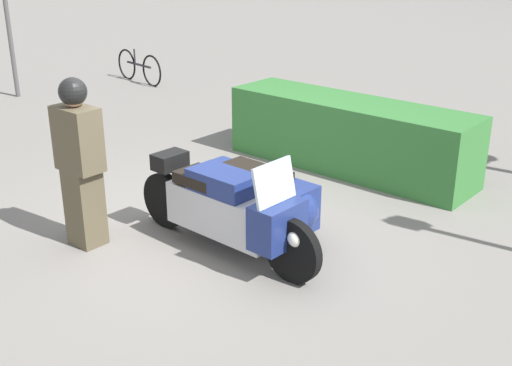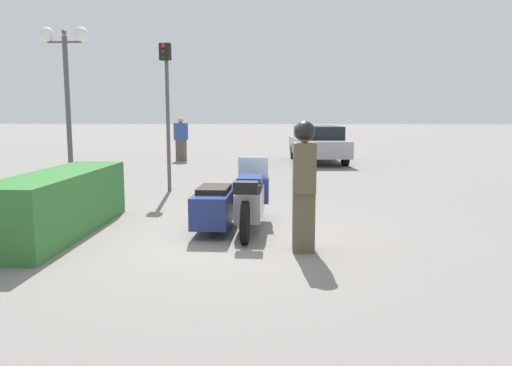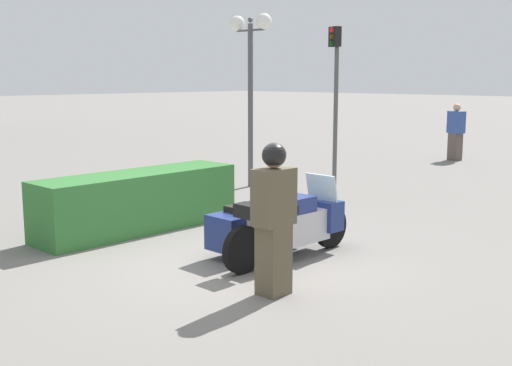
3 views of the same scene
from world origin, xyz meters
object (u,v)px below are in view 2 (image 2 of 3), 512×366
(officer_rider, at_px, (304,183))
(police_motorcycle, at_px, (232,201))
(pedestrian_bystander, at_px, (181,139))
(parked_car_background, at_px, (318,143))
(traffic_light_near, at_px, (167,96))
(hedge_bush_curbside, at_px, (60,203))
(twin_lamp_post, at_px, (66,65))

(officer_rider, bearing_deg, police_motorcycle, 130.54)
(officer_rider, height_order, pedestrian_bystander, officer_rider)
(parked_car_background, bearing_deg, officer_rider, 170.00)
(police_motorcycle, bearing_deg, officer_rider, -137.72)
(pedestrian_bystander, bearing_deg, traffic_light_near, -154.19)
(police_motorcycle, distance_m, parked_car_background, 11.75)
(hedge_bush_curbside, xyz_separation_m, pedestrian_bystander, (12.32, 0.48, 0.38))
(parked_car_background, bearing_deg, twin_lamp_post, 133.47)
(hedge_bush_curbside, bearing_deg, police_motorcycle, -80.34)
(police_motorcycle, bearing_deg, hedge_bush_curbside, 100.88)
(traffic_light_near, bearing_deg, pedestrian_bystander, -154.05)
(police_motorcycle, relative_size, hedge_bush_curbside, 0.69)
(police_motorcycle, height_order, pedestrian_bystander, pedestrian_bystander)
(hedge_bush_curbside, relative_size, parked_car_background, 0.76)
(police_motorcycle, distance_m, twin_lamp_post, 6.50)
(traffic_light_near, xyz_separation_m, parked_car_background, (7.57, -4.23, -1.58))
(officer_rider, xyz_separation_m, parked_car_background, (12.81, -1.16, -0.21))
(officer_rider, xyz_separation_m, traffic_light_near, (5.24, 3.07, 1.37))
(pedestrian_bystander, bearing_deg, twin_lamp_post, -171.98)
(hedge_bush_curbside, height_order, parked_car_background, parked_car_background)
(hedge_bush_curbside, height_order, pedestrian_bystander, pedestrian_bystander)
(hedge_bush_curbside, height_order, traffic_light_near, traffic_light_near)
(officer_rider, relative_size, twin_lamp_post, 0.46)
(traffic_light_near, bearing_deg, twin_lamp_post, -74.29)
(parked_car_background, bearing_deg, hedge_bush_curbside, 152.54)
(police_motorcycle, bearing_deg, traffic_light_near, 27.44)
(police_motorcycle, xyz_separation_m, hedge_bush_curbside, (-0.46, 2.71, 0.03))
(police_motorcycle, relative_size, pedestrian_bystander, 1.42)
(police_motorcycle, relative_size, twin_lamp_post, 0.63)
(traffic_light_near, bearing_deg, police_motorcycle, 43.20)
(pedestrian_bystander, bearing_deg, police_motorcycle, -148.09)
(hedge_bush_curbside, bearing_deg, pedestrian_bystander, 2.24)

